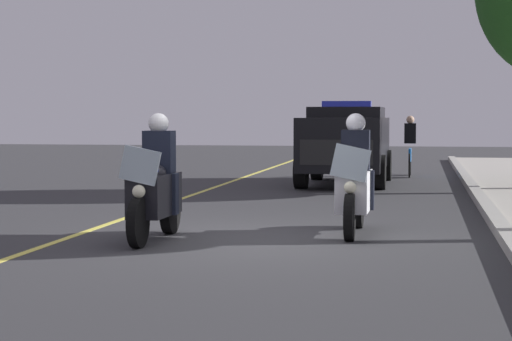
{
  "coord_description": "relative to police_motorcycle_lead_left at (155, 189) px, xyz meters",
  "views": [
    {
      "loc": [
        12.4,
        2.33,
        1.68
      ],
      "look_at": [
        -0.73,
        0.0,
        0.9
      ],
      "focal_mm": 65.5,
      "sensor_mm": 36.0,
      "label": 1
    }
  ],
  "objects": [
    {
      "name": "police_motorcycle_lead_right",
      "position": [
        -1.14,
        2.6,
        0.0
      ],
      "size": [
        2.14,
        0.56,
        1.72
      ],
      "color": "black",
      "rests_on": "ground"
    },
    {
      "name": "police_suv",
      "position": [
        -10.84,
        1.71,
        0.37
      ],
      "size": [
        4.93,
        2.11,
        2.05
      ],
      "color": "black",
      "rests_on": "ground"
    },
    {
      "name": "police_motorcycle_lead_left",
      "position": [
        0.0,
        0.0,
        0.0
      ],
      "size": [
        2.14,
        0.56,
        1.72
      ],
      "color": "black",
      "rests_on": "ground"
    },
    {
      "name": "ground_plane",
      "position": [
        -0.29,
        1.2,
        -0.7
      ],
      "size": [
        80.0,
        80.0,
        0.0
      ],
      "primitive_type": "plane",
      "color": "#333335"
    },
    {
      "name": "cyclist_background",
      "position": [
        -14.18,
        3.23,
        0.14
      ],
      "size": [
        1.76,
        0.32,
        1.69
      ],
      "color": "black",
      "rests_on": "ground"
    },
    {
      "name": "curb_strip",
      "position": [
        -0.29,
        4.67,
        -0.62
      ],
      "size": [
        48.0,
        0.24,
        0.15
      ],
      "primitive_type": "cube",
      "color": "#9E9B93",
      "rests_on": "ground"
    },
    {
      "name": "lane_stripe_center",
      "position": [
        -0.29,
        -1.26,
        -0.7
      ],
      "size": [
        48.0,
        0.12,
        0.01
      ],
      "primitive_type": "cube",
      "color": "#E0D14C",
      "rests_on": "ground"
    }
  ]
}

